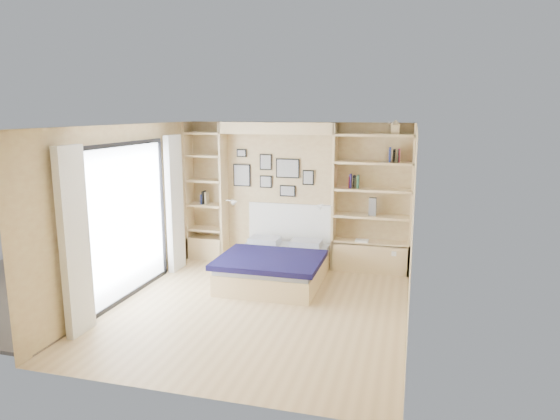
# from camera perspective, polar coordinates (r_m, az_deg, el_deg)

# --- Properties ---
(ground) EXTENTS (4.50, 4.50, 0.00)m
(ground) POSITION_cam_1_polar(r_m,az_deg,el_deg) (7.05, -2.46, -11.13)
(ground) COLOR #D9B67F
(ground) RESTS_ON ground
(room_shell) EXTENTS (4.50, 4.50, 4.50)m
(room_shell) POSITION_cam_1_polar(r_m,az_deg,el_deg) (8.25, -1.91, -0.00)
(room_shell) COLOR #CDB67F
(room_shell) RESTS_ON ground
(bed) EXTENTS (1.58, 2.05, 1.07)m
(bed) POSITION_cam_1_polar(r_m,az_deg,el_deg) (8.04, -0.48, -6.30)
(bed) COLOR beige
(bed) RESTS_ON ground
(photo_gallery) EXTENTS (1.48, 0.02, 0.82)m
(photo_gallery) POSITION_cam_1_polar(r_m,az_deg,el_deg) (8.85, -1.02, 4.22)
(photo_gallery) COLOR black
(photo_gallery) RESTS_ON ground
(reading_lamps) EXTENTS (1.92, 0.12, 0.15)m
(reading_lamps) POSITION_cam_1_polar(r_m,az_deg,el_deg) (8.67, -0.45, 0.72)
(reading_lamps) COLOR silver
(reading_lamps) RESTS_ON ground
(shelf_decor) EXTENTS (3.49, 0.23, 2.03)m
(shelf_decor) POSITION_cam_1_polar(r_m,az_deg,el_deg) (8.40, 8.69, 4.24)
(shelf_decor) COLOR #A51E1E
(shelf_decor) RESTS_ON ground
(deck) EXTENTS (3.20, 4.00, 0.05)m
(deck) POSITION_cam_1_polar(r_m,az_deg,el_deg) (8.77, -25.73, -7.73)
(deck) COLOR #685B4D
(deck) RESTS_ON ground
(deck_chair) EXTENTS (0.62, 0.81, 0.73)m
(deck_chair) POSITION_cam_1_polar(r_m,az_deg,el_deg) (9.07, -18.19, -4.29)
(deck_chair) COLOR tan
(deck_chair) RESTS_ON ground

